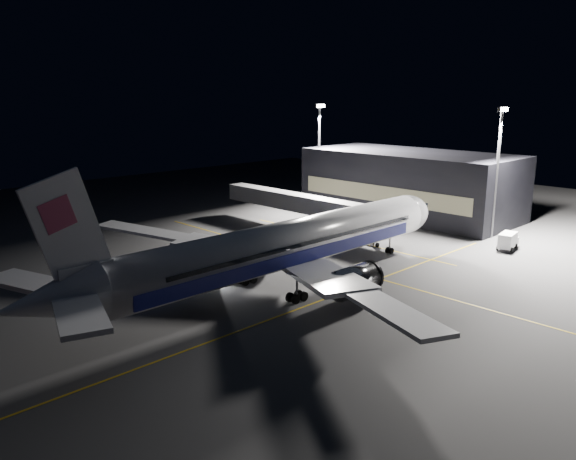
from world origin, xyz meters
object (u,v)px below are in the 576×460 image
(safety_cone_a, at_px, (205,284))
(safety_cone_b, at_px, (257,257))
(floodlight_mast_north, at_px, (319,146))
(jet_bridge, at_px, (307,204))
(service_truck, at_px, (508,240))
(airliner, at_px, (283,247))
(baggage_tug, at_px, (211,274))
(safety_cone_c, at_px, (288,270))
(floodlight_mast_south, at_px, (498,161))

(safety_cone_a, bearing_deg, safety_cone_b, 18.48)
(floodlight_mast_north, xyz_separation_m, safety_cone_a, (-47.29, -24.88, -12.10))
(jet_bridge, bearing_deg, service_truck, -65.53)
(airliner, xyz_separation_m, baggage_tug, (-4.60, 7.99, -4.26))
(safety_cone_b, relative_size, safety_cone_c, 1.26)
(jet_bridge, height_order, safety_cone_a, jet_bridge)
(floodlight_mast_north, xyz_separation_m, baggage_tug, (-45.68, -23.99, -11.46))
(baggage_tug, xyz_separation_m, safety_cone_c, (9.36, -3.99, -0.64))
(floodlight_mast_north, relative_size, service_truck, 3.98)
(safety_cone_a, bearing_deg, safety_cone_c, -15.81)
(safety_cone_b, xyz_separation_m, safety_cone_c, (-0.97, -7.10, -0.07))
(airliner, relative_size, baggage_tug, 21.77)
(baggage_tug, bearing_deg, safety_cone_c, -19.80)
(safety_cone_a, relative_size, safety_cone_b, 0.79)
(floodlight_mast_south, xyz_separation_m, safety_cone_c, (-36.32, 10.01, -12.10))
(floodlight_mast_south, relative_size, safety_cone_a, 38.76)
(airliner, height_order, floodlight_mast_north, floodlight_mast_north)
(airliner, bearing_deg, floodlight_mast_north, 37.91)
(service_truck, bearing_deg, airliner, 153.41)
(baggage_tug, xyz_separation_m, safety_cone_a, (-1.61, -0.89, -0.64))
(service_truck, height_order, safety_cone_b, service_truck)
(safety_cone_b, bearing_deg, airliner, -117.30)
(jet_bridge, height_order, safety_cone_b, jet_bridge)
(safety_cone_a, height_order, safety_cone_c, safety_cone_c)
(floodlight_mast_south, bearing_deg, airliner, 171.67)
(floodlight_mast_south, bearing_deg, safety_cone_c, 164.58)
(floodlight_mast_north, bearing_deg, airliner, -142.09)
(service_truck, height_order, safety_cone_a, service_truck)
(safety_cone_a, bearing_deg, airliner, -48.82)
(airliner, distance_m, safety_cone_c, 7.91)
(service_truck, distance_m, safety_cone_b, 37.70)
(baggage_tug, bearing_deg, safety_cone_b, 20.04)
(floodlight_mast_north, xyz_separation_m, safety_cone_b, (-35.35, -20.88, -12.03))
(jet_bridge, xyz_separation_m, safety_cone_a, (-29.29, -10.95, -4.31))
(airliner, relative_size, jet_bridge, 1.79)
(service_truck, relative_size, safety_cone_a, 9.74)
(airliner, bearing_deg, safety_cone_a, 131.18)
(airliner, bearing_deg, safety_cone_c, 40.05)
(jet_bridge, distance_m, baggage_tug, 29.68)
(service_truck, distance_m, safety_cone_a, 46.19)
(jet_bridge, relative_size, floodlight_mast_south, 1.66)
(airliner, distance_m, safety_cone_b, 13.39)
(airliner, distance_m, floodlight_mast_south, 42.13)
(safety_cone_b, bearing_deg, service_truck, -35.84)
(airliner, bearing_deg, jet_bridge, 38.04)
(airliner, relative_size, service_truck, 11.81)
(baggage_tug, relative_size, safety_cone_b, 4.16)
(floodlight_mast_north, distance_m, safety_cone_c, 47.42)
(jet_bridge, relative_size, floodlight_mast_north, 1.66)
(airliner, xyz_separation_m, safety_cone_c, (4.76, 4.00, -4.90))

